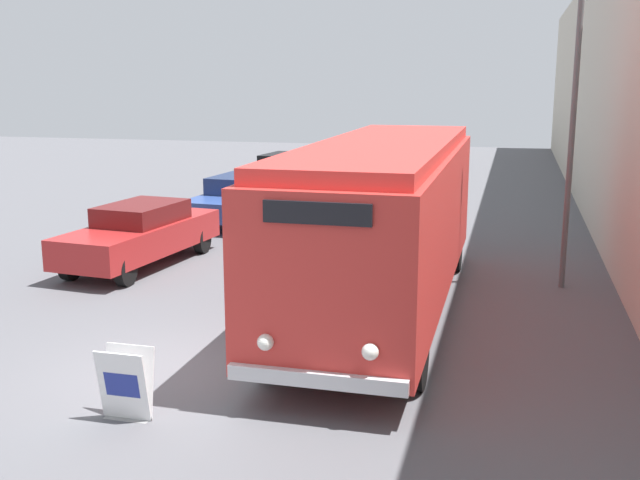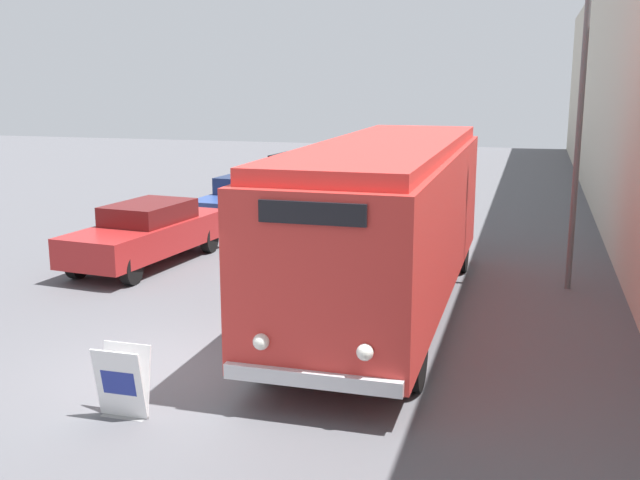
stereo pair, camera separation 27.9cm
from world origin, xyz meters
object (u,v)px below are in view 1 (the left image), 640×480
Objects in this scene: vintage_bus at (384,217)px; parked_car_near at (141,233)px; parked_car_mid at (241,198)px; parked_car_far at (285,174)px; sign_board at (126,385)px; streetlamp at (577,61)px.

parked_car_near is (-6.18, 2.14, -1.06)m from vintage_bus.
parked_car_mid is at bearing 92.31° from parked_car_near.
vintage_bus reaches higher than parked_car_far.
parked_car_near reaches higher than parked_car_mid.
parked_car_far is at bearing 101.01° from sign_board.
parked_car_far is (-6.16, 13.70, -1.05)m from vintage_bus.
parked_car_mid is (-9.23, 5.26, -3.96)m from streetlamp.
parked_car_far is (-0.35, 5.77, 0.03)m from parked_car_mid.
streetlamp reaches higher than parked_car_far.
sign_board is 10.83m from streetlamp.
parked_car_near is (-9.60, -0.53, -3.93)m from streetlamp.
sign_board is 0.20× the size of parked_car_mid.
parked_car_mid is 1.00× the size of parked_car_far.
vintage_bus is 1.34× the size of streetlamp.
sign_board is at bearing -114.37° from vintage_bus.
sign_board is 19.46m from parked_car_far.
vintage_bus is at bearing -48.92° from parked_car_mid.
parked_car_near is at bearing 160.94° from vintage_bus.
streetlamp is 1.56× the size of parked_car_far.
parked_car_mid reaches higher than sign_board.
streetlamp is 10.39m from parked_car_near.
parked_car_mid is (0.37, 5.79, -0.02)m from parked_car_near.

